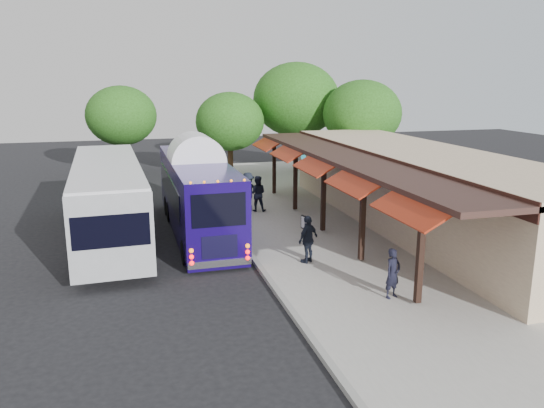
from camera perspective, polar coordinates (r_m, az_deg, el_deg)
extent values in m
plane|color=black|center=(18.85, -1.09, -7.61)|extent=(90.00, 90.00, 0.00)
cube|color=#9E9B93|center=(23.97, 8.19, -2.93)|extent=(10.00, 40.00, 0.15)
cube|color=gray|center=(22.52, -3.48, -3.89)|extent=(0.20, 40.00, 0.16)
cube|color=tan|center=(25.14, 15.67, 1.52)|extent=(5.00, 20.00, 3.60)
cube|color=black|center=(23.69, 10.64, 4.77)|extent=(0.06, 20.00, 0.60)
cube|color=#331E19|center=(23.23, 8.24, 4.95)|extent=(2.60, 20.00, 0.18)
cube|color=black|center=(16.14, 15.69, -4.98)|extent=(0.18, 0.18, 3.16)
cube|color=maroon|center=(15.56, 14.63, -0.44)|extent=(1.00, 3.20, 0.57)
cube|color=black|center=(19.52, 9.71, -1.50)|extent=(0.18, 0.18, 3.16)
cube|color=maroon|center=(19.04, 8.69, 2.32)|extent=(1.00, 3.20, 0.57)
cube|color=black|center=(23.10, 5.56, 0.95)|extent=(0.18, 0.18, 3.16)
cube|color=maroon|center=(22.70, 4.61, 4.21)|extent=(1.00, 3.20, 0.57)
cube|color=black|center=(26.80, 2.53, 2.73)|extent=(0.18, 0.18, 3.16)
cube|color=maroon|center=(26.45, 1.67, 5.55)|extent=(1.00, 3.20, 0.57)
cube|color=black|center=(30.57, 0.23, 4.07)|extent=(0.18, 0.18, 3.16)
cube|color=maroon|center=(30.27, -0.55, 6.54)|extent=(1.00, 3.20, 0.57)
sphere|color=teal|center=(17.73, 13.79, 0.37)|extent=(0.26, 0.26, 0.26)
sphere|color=teal|center=(22.13, 7.55, 3.19)|extent=(0.26, 0.26, 0.26)
sphere|color=teal|center=(26.75, 3.41, 5.03)|extent=(0.26, 0.26, 0.26)
cube|color=#150751|center=(23.71, -8.06, 1.30)|extent=(2.42, 10.95, 2.87)
cube|color=#150751|center=(24.08, -7.94, -2.36)|extent=(2.37, 10.84, 0.32)
ellipsoid|color=white|center=(23.45, -8.18, 4.68)|extent=(2.42, 10.73, 0.51)
cube|color=black|center=(18.31, -5.89, -0.68)|extent=(1.90, 0.05, 1.18)
cube|color=silver|center=(18.94, -5.78, -6.34)|extent=(2.28, 0.18, 0.26)
sphere|color=#FF0C0C|center=(18.66, -8.79, -5.97)|extent=(0.16, 0.16, 0.16)
sphere|color=#FF0C0C|center=(18.96, -2.77, -5.51)|extent=(0.16, 0.16, 0.16)
cylinder|color=black|center=(19.96, -9.39, -5.14)|extent=(0.28, 0.95, 0.95)
cylinder|color=black|center=(20.26, -3.44, -4.70)|extent=(0.28, 0.95, 0.95)
cylinder|color=black|center=(27.31, -11.11, -0.17)|extent=(0.28, 0.95, 0.95)
cylinder|color=black|center=(27.53, -6.74, 0.10)|extent=(0.28, 0.95, 0.95)
cube|color=gray|center=(23.56, -17.20, 0.64)|extent=(3.20, 12.46, 2.85)
cube|color=black|center=(23.60, -20.52, 1.01)|extent=(0.47, 10.50, 1.07)
cube|color=black|center=(23.49, -13.94, 1.42)|extent=(0.47, 10.50, 1.07)
cube|color=silver|center=(23.29, -17.44, 4.16)|extent=(3.13, 12.21, 0.11)
cylinder|color=black|center=(19.81, -20.85, -5.87)|extent=(0.34, 1.04, 1.03)
cylinder|color=black|center=(19.70, -13.66, -5.47)|extent=(0.34, 1.04, 1.03)
cylinder|color=black|center=(27.52, -19.38, -0.49)|extent=(0.34, 1.04, 1.03)
cylinder|color=black|center=(27.44, -14.24, -0.18)|extent=(0.34, 1.04, 1.03)
imported|color=black|center=(16.75, 12.87, -7.29)|extent=(0.67, 0.56, 1.57)
imported|color=black|center=(26.83, -1.59, 1.13)|extent=(1.06, 0.93, 1.82)
imported|color=black|center=(19.40, 3.90, -3.79)|extent=(1.10, 0.94, 1.77)
imported|color=black|center=(27.18, -2.61, 1.39)|extent=(1.33, 0.88, 1.93)
cube|color=black|center=(22.08, 3.56, -2.61)|extent=(0.07, 0.07, 1.06)
cube|color=black|center=(22.01, 3.57, -2.01)|extent=(0.20, 0.46, 0.58)
cube|color=white|center=(22.00, 3.49, -2.02)|extent=(0.15, 0.38, 0.48)
cylinder|color=#382314|center=(36.29, -4.48, 4.75)|extent=(0.36, 0.36, 2.66)
ellipsoid|color=#1F4511|center=(35.99, -4.56, 8.85)|extent=(4.60, 4.60, 3.91)
cylinder|color=#382314|center=(38.82, 2.57, 6.01)|extent=(0.36, 0.36, 3.57)
ellipsoid|color=#1F4511|center=(38.53, 2.63, 11.16)|extent=(6.16, 6.16, 5.24)
cylinder|color=#382314|center=(36.53, 9.47, 4.95)|extent=(0.36, 0.36, 3.02)
ellipsoid|color=#1F4511|center=(36.23, 9.65, 9.58)|extent=(5.22, 5.22, 4.44)
cylinder|color=#382314|center=(39.43, -15.65, 5.11)|extent=(0.36, 0.36, 2.84)
ellipsoid|color=#1F4511|center=(39.15, -15.90, 9.13)|extent=(4.90, 4.90, 4.17)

